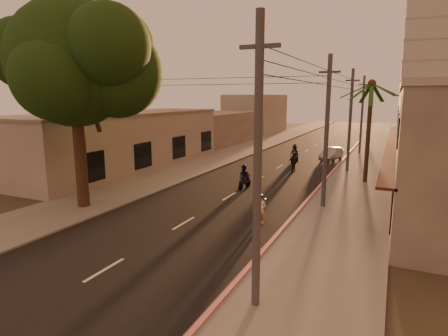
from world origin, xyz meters
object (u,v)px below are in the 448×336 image
at_px(broadleaf_tree, 81,63).
at_px(palm_tree, 371,90).
at_px(scooter_far_a, 295,154).
at_px(scooter_mid_b, 293,163).
at_px(parked_car, 331,154).
at_px(scooter_mid_a, 244,178).
at_px(scooter_red, 260,210).

relative_size(broadleaf_tree, palm_tree, 1.48).
height_order(palm_tree, scooter_far_a, palm_tree).
xyz_separation_m(scooter_mid_b, parked_car, (2.17, 7.68, -0.11)).
relative_size(scooter_mid_b, scooter_far_a, 0.86).
bearing_deg(scooter_mid_a, scooter_red, -57.71).
bearing_deg(scooter_red, scooter_mid_b, 79.81).
xyz_separation_m(broadleaf_tree, scooter_far_a, (7.35, 20.61, -7.60)).
distance_m(scooter_mid_b, parked_car, 7.98).
height_order(scooter_mid_b, parked_car, scooter_mid_b).
height_order(scooter_mid_a, scooter_mid_b, scooter_mid_a).
relative_size(palm_tree, scooter_mid_a, 4.36).
relative_size(scooter_mid_a, scooter_mid_b, 1.10).
bearing_deg(broadleaf_tree, scooter_far_a, 70.37).
bearing_deg(scooter_mid_b, broadleaf_tree, -127.42).
bearing_deg(parked_car, scooter_mid_b, -96.39).
xyz_separation_m(palm_tree, parked_car, (-4.16, 10.30, -6.49)).
bearing_deg(palm_tree, broadleaf_tree, -136.52).
distance_m(broadleaf_tree, scooter_mid_b, 19.98).
height_order(scooter_mid_b, scooter_far_a, scooter_far_a).
height_order(scooter_red, parked_car, scooter_red).
xyz_separation_m(scooter_red, scooter_mid_b, (-2.02, 14.94, 0.04)).
bearing_deg(scooter_far_a, palm_tree, -37.39).
bearing_deg(scooter_mid_b, parked_car, 63.56).
xyz_separation_m(palm_tree, scooter_far_a, (-7.26, 6.75, -6.27)).
relative_size(broadleaf_tree, parked_car, 2.91).
relative_size(scooter_red, parked_car, 0.39).
bearing_deg(scooter_red, broadleaf_tree, 170.55).
distance_m(scooter_red, scooter_far_a, 19.31).
height_order(palm_tree, scooter_red, palm_tree).
distance_m(scooter_far_a, parked_car, 4.72).
height_order(scooter_far_a, parked_car, scooter_far_a).
xyz_separation_m(palm_tree, scooter_mid_a, (-7.86, -5.62, -6.32)).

